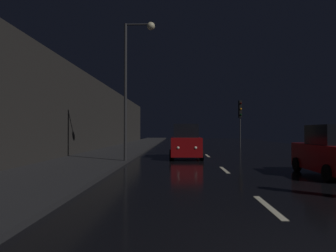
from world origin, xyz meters
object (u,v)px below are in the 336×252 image
(streetlamp_overhead, at_px, (133,71))
(car_approaching_headlights, at_px, (186,143))
(traffic_light_far_right, at_px, (240,113))
(car_parked_right_near, at_px, (332,152))

(streetlamp_overhead, bearing_deg, car_approaching_headlights, 47.64)
(streetlamp_overhead, relative_size, car_approaching_headlights, 1.76)
(streetlamp_overhead, height_order, car_approaching_headlights, streetlamp_overhead)
(traffic_light_far_right, distance_m, car_parked_right_near, 21.31)
(traffic_light_far_right, xyz_separation_m, car_approaching_headlights, (-6.39, -13.66, -2.74))
(car_approaching_headlights, bearing_deg, traffic_light_far_right, 154.93)
(streetlamp_overhead, relative_size, car_parked_right_near, 1.94)
(streetlamp_overhead, distance_m, car_parked_right_near, 10.39)
(traffic_light_far_right, bearing_deg, car_parked_right_near, -14.23)
(traffic_light_far_right, xyz_separation_m, streetlamp_overhead, (-9.35, -16.90, 1.33))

